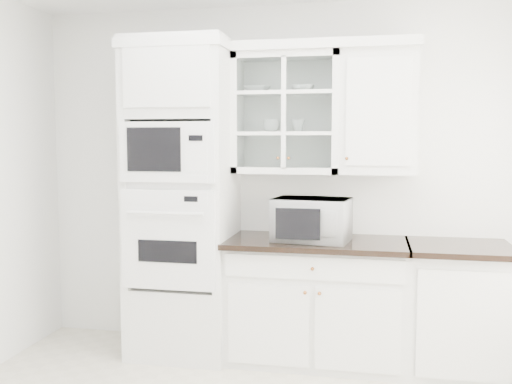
# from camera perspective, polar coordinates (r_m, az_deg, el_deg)

# --- Properties ---
(room_shell) EXTENTS (4.00, 3.50, 2.70)m
(room_shell) POSITION_cam_1_polar(r_m,az_deg,el_deg) (3.22, -0.49, 7.49)
(room_shell) COLOR white
(room_shell) RESTS_ON ground
(oven_column) EXTENTS (0.76, 0.68, 2.40)m
(oven_column) POSITION_cam_1_polar(r_m,az_deg,el_deg) (4.40, -7.35, -0.72)
(oven_column) COLOR white
(oven_column) RESTS_ON ground
(base_cabinet_run) EXTENTS (1.32, 0.67, 0.92)m
(base_cabinet_run) POSITION_cam_1_polar(r_m,az_deg,el_deg) (4.35, 6.08, -10.67)
(base_cabinet_run) COLOR white
(base_cabinet_run) RESTS_ON ground
(extra_base_cabinet) EXTENTS (0.72, 0.67, 0.92)m
(extra_base_cabinet) POSITION_cam_1_polar(r_m,az_deg,el_deg) (4.37, 19.47, -10.85)
(extra_base_cabinet) COLOR white
(extra_base_cabinet) RESTS_ON ground
(upper_cabinet_glass) EXTENTS (0.80, 0.33, 0.90)m
(upper_cabinet_glass) POSITION_cam_1_polar(r_m,az_deg,el_deg) (4.35, 3.13, 7.83)
(upper_cabinet_glass) COLOR white
(upper_cabinet_glass) RESTS_ON room_shell
(upper_cabinet_solid) EXTENTS (0.55, 0.33, 0.90)m
(upper_cabinet_solid) POSITION_cam_1_polar(r_m,az_deg,el_deg) (4.31, 12.13, 7.75)
(upper_cabinet_solid) COLOR white
(upper_cabinet_solid) RESTS_ON room_shell
(crown_molding) EXTENTS (2.14, 0.38, 0.07)m
(crown_molding) POSITION_cam_1_polar(r_m,az_deg,el_deg) (4.40, 1.71, 14.17)
(crown_molding) COLOR white
(crown_molding) RESTS_ON room_shell
(countertop_microwave) EXTENTS (0.59, 0.51, 0.31)m
(countertop_microwave) POSITION_cam_1_polar(r_m,az_deg,el_deg) (4.18, 5.65, -2.73)
(countertop_microwave) COLOR white
(countertop_microwave) RESTS_ON base_cabinet_run
(bowl_a) EXTENTS (0.21, 0.21, 0.05)m
(bowl_a) POSITION_cam_1_polar(r_m,az_deg,el_deg) (4.39, 0.12, 10.22)
(bowl_a) COLOR white
(bowl_a) RESTS_ON upper_cabinet_glass
(bowl_b) EXTENTS (0.18, 0.18, 0.05)m
(bowl_b) POSITION_cam_1_polar(r_m,az_deg,el_deg) (4.36, 4.69, 10.27)
(bowl_b) COLOR white
(bowl_b) RESTS_ON upper_cabinet_glass
(cup_a) EXTENTS (0.15, 0.15, 0.10)m
(cup_a) POSITION_cam_1_polar(r_m,az_deg,el_deg) (4.39, 1.53, 6.62)
(cup_a) COLOR white
(cup_a) RESTS_ON upper_cabinet_glass
(cup_b) EXTENTS (0.11, 0.11, 0.10)m
(cup_b) POSITION_cam_1_polar(r_m,az_deg,el_deg) (4.33, 4.23, 6.62)
(cup_b) COLOR white
(cup_b) RESTS_ON upper_cabinet_glass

